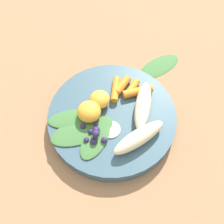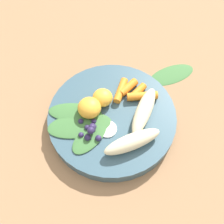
% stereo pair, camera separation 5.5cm
% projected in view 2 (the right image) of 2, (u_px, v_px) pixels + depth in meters
% --- Properties ---
extents(ground_plane, '(2.40, 2.40, 0.00)m').
position_uv_depth(ground_plane, '(112.00, 121.00, 0.58)').
color(ground_plane, '#99704C').
extents(bowl, '(0.27, 0.27, 0.03)m').
position_uv_depth(bowl, '(112.00, 118.00, 0.57)').
color(bowl, '#385666').
rests_on(bowl, ground_plane).
extents(banana_peeled_left, '(0.12, 0.06, 0.03)m').
position_uv_depth(banana_peeled_left, '(144.00, 111.00, 0.54)').
color(banana_peeled_left, beige).
rests_on(banana_peeled_left, bowl).
extents(banana_peeled_right, '(0.08, 0.12, 0.03)m').
position_uv_depth(banana_peeled_right, '(132.00, 142.00, 0.51)').
color(banana_peeled_right, beige).
rests_on(banana_peeled_right, bowl).
extents(orange_segment_near, '(0.05, 0.05, 0.04)m').
position_uv_depth(orange_segment_near, '(89.00, 108.00, 0.54)').
color(orange_segment_near, '#F4A833').
rests_on(orange_segment_near, bowl).
extents(orange_segment_far, '(0.04, 0.04, 0.03)m').
position_uv_depth(orange_segment_far, '(103.00, 98.00, 0.56)').
color(orange_segment_far, '#F4A833').
rests_on(orange_segment_far, bowl).
extents(carrot_front, '(0.03, 0.07, 0.02)m').
position_uv_depth(carrot_front, '(142.00, 96.00, 0.57)').
color(carrot_front, orange).
rests_on(carrot_front, bowl).
extents(carrot_mid_left, '(0.05, 0.04, 0.02)m').
position_uv_depth(carrot_mid_left, '(137.00, 92.00, 0.58)').
color(carrot_mid_left, orange).
rests_on(carrot_mid_left, bowl).
extents(carrot_mid_right, '(0.05, 0.04, 0.02)m').
position_uv_depth(carrot_mid_right, '(128.00, 87.00, 0.58)').
color(carrot_mid_right, orange).
rests_on(carrot_mid_right, bowl).
extents(carrot_rear, '(0.06, 0.03, 0.02)m').
position_uv_depth(carrot_rear, '(121.00, 90.00, 0.58)').
color(carrot_rear, orange).
rests_on(carrot_rear, bowl).
extents(blueberry_pile, '(0.05, 0.05, 0.03)m').
position_uv_depth(blueberry_pile, '(91.00, 130.00, 0.53)').
color(blueberry_pile, '#2D234C').
rests_on(blueberry_pile, bowl).
extents(coconut_shred_patch, '(0.04, 0.04, 0.00)m').
position_uv_depth(coconut_shred_patch, '(107.00, 129.00, 0.54)').
color(coconut_shred_patch, white).
rests_on(coconut_shred_patch, bowl).
extents(kale_leaf_left, '(0.05, 0.11, 0.01)m').
position_uv_depth(kale_leaf_left, '(75.00, 112.00, 0.56)').
color(kale_leaf_left, '#3D7038').
rests_on(kale_leaf_left, bowl).
extents(kale_leaf_right, '(0.09, 0.14, 0.01)m').
position_uv_depth(kale_leaf_right, '(80.00, 125.00, 0.54)').
color(kale_leaf_right, '#3D7038').
rests_on(kale_leaf_right, bowl).
extents(kale_leaf_rear, '(0.10, 0.09, 0.01)m').
position_uv_depth(kale_leaf_rear, '(90.00, 136.00, 0.53)').
color(kale_leaf_rear, '#3D7038').
rests_on(kale_leaf_rear, bowl).
extents(kale_leaf_stray, '(0.10, 0.13, 0.01)m').
position_uv_depth(kale_leaf_stray, '(172.00, 74.00, 0.65)').
color(kale_leaf_stray, '#3D7038').
rests_on(kale_leaf_stray, ground_plane).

